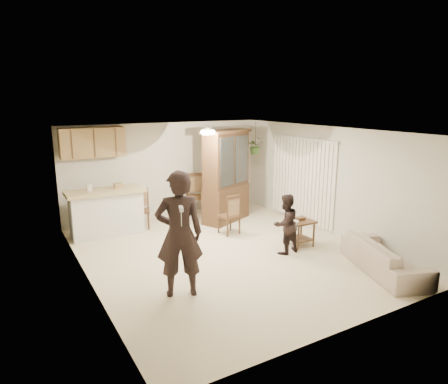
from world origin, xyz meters
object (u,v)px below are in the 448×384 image
chair_hutch_right (229,223)px  side_table (300,232)px  adult (179,242)px  china_hutch (226,177)px  chair_bar (141,217)px  chair_hutch_left (196,204)px  child (286,222)px  sofa (385,253)px

chair_hutch_right → side_table: bearing=116.6°
adult → chair_hutch_right: bearing=-116.4°
china_hutch → side_table: 2.58m
adult → side_table: size_ratio=2.83×
chair_bar → chair_hutch_left: bearing=30.5°
side_table → chair_hutch_left: chair_hutch_left is taller
child → side_table: size_ratio=2.12×
side_table → chair_bar: size_ratio=0.65×
sofa → chair_bar: bearing=53.1°
side_table → adult: bearing=-166.5°
sofa → adult: bearing=93.8°
china_hutch → adult: bearing=-155.2°
sofa → chair_bar: chair_bar is taller
china_hutch → chair_hutch_right: bearing=-141.2°
child → chair_bar: 3.70m
sofa → chair_hutch_left: bearing=35.4°
adult → chair_bar: adult is taller
chair_bar → chair_hutch_right: bearing=-22.7°
child → chair_hutch_left: (-0.37, 3.42, -0.36)m
sofa → child: bearing=52.0°
china_hutch → chair_hutch_right: size_ratio=2.44×
child → chair_bar: child is taller
china_hutch → chair_hutch_left: (-0.47, 0.85, -0.84)m
chair_hutch_left → china_hutch: bearing=-39.7°
china_hutch → chair_hutch_right: 1.39m
child → side_table: bearing=-168.5°
chair_hutch_left → chair_hutch_right: size_ratio=1.17×
sofa → adult: adult is taller
chair_hutch_left → chair_hutch_right: 1.81m
sofa → child: 1.94m
china_hutch → side_table: bearing=-104.0°
child → china_hutch: china_hutch is taller
adult → china_hutch: china_hutch is taller
adult → china_hutch: size_ratio=0.77×
side_table → chair_hutch_right: (-0.93, 1.43, -0.03)m
china_hutch → chair_bar: bearing=142.4°
side_table → chair_bar: bearing=132.0°
sofa → chair_bar: 5.59m
adult → child: 2.66m
china_hutch → chair_hutch_left: size_ratio=2.08×
sofa → child: size_ratio=1.39×
china_hutch → chair_bar: china_hutch is taller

